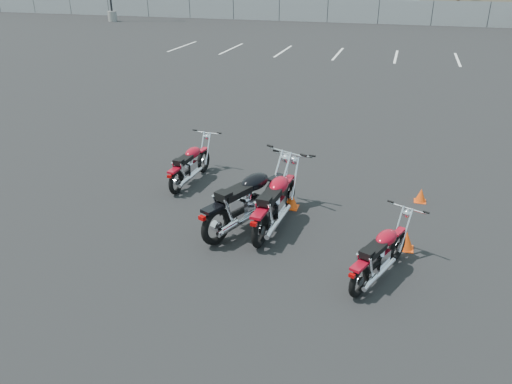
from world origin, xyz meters
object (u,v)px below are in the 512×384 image
(motorcycle_second_black, at_px, (248,200))
(motorcycle_front_red, at_px, (190,165))
(motorcycle_third_red, at_px, (276,202))
(motorcycle_rear_red, at_px, (380,255))

(motorcycle_second_black, bearing_deg, motorcycle_front_red, 139.03)
(motorcycle_second_black, xyz_separation_m, motorcycle_third_red, (0.49, 0.13, -0.04))
(motorcycle_second_black, distance_m, motorcycle_rear_red, 2.63)
(motorcycle_third_red, bearing_deg, motorcycle_rear_red, -30.10)
(motorcycle_rear_red, bearing_deg, motorcycle_third_red, 149.90)
(motorcycle_second_black, height_order, motorcycle_third_red, motorcycle_second_black)
(motorcycle_third_red, relative_size, motorcycle_rear_red, 1.25)
(motorcycle_third_red, distance_m, motorcycle_rear_red, 2.24)
(motorcycle_front_red, height_order, motorcycle_third_red, motorcycle_third_red)
(motorcycle_front_red, relative_size, motorcycle_third_red, 0.84)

